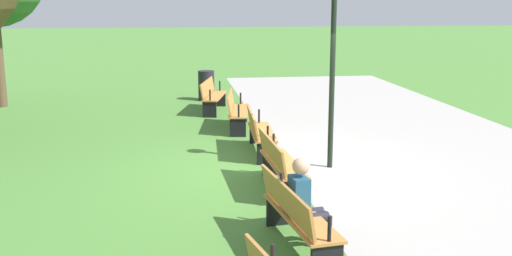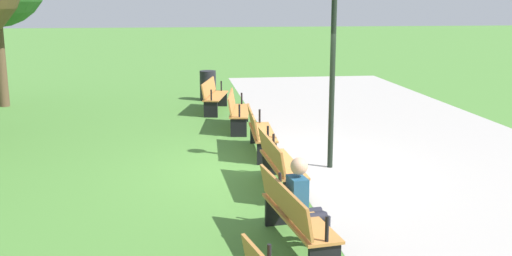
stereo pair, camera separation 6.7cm
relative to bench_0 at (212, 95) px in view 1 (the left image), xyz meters
The scene contains 10 objects.
ground_plane 6.05m from the bench_0, ahead, with size 120.00×120.00×0.00m, color #477A33.
path_paving 7.26m from the bench_0, 34.36° to the left, with size 26.44×6.12×0.01m, color #A39E99.
bench_0 is the anchor object (origin of this frame).
bench_1 2.41m from the bench_0, 10.38° to the left, with size 1.90×0.72×0.89m.
bench_2 4.82m from the bench_0, ahead, with size 1.87×0.56×0.89m.
bench_3 7.22m from the bench_0, ahead, with size 1.87×0.56×0.89m.
bench_4 9.60m from the bench_0, ahead, with size 1.90×0.72×0.89m.
person_seated 9.56m from the bench_0, ahead, with size 0.37×0.55×1.20m.
lamp_post 6.57m from the bench_0, 17.10° to the left, with size 0.32×0.32×3.50m.
trash_bin 1.97m from the bench_0, behind, with size 0.51×0.51×0.93m, color black.
Camera 1 is at (10.38, -1.74, 3.08)m, focal length 41.10 mm.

